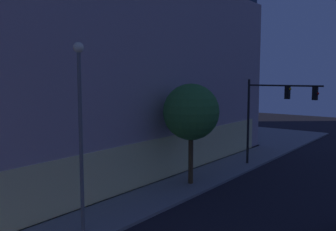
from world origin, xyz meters
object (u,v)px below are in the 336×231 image
at_px(traffic_light_far_corner, 274,105).
at_px(sidewalk_tree, 191,112).
at_px(street_lamp_sidewalk, 80,116).
at_px(modern_building, 19,58).

relative_size(traffic_light_far_corner, sidewalk_tree, 1.03).
height_order(street_lamp_sidewalk, sidewalk_tree, street_lamp_sidewalk).
bearing_deg(sidewalk_tree, street_lamp_sidewalk, -177.12).
height_order(traffic_light_far_corner, street_lamp_sidewalk, street_lamp_sidewalk).
xyz_separation_m(street_lamp_sidewalk, sidewalk_tree, (8.84, 0.45, -0.56)).
distance_m(modern_building, sidewalk_tree, 17.71).
bearing_deg(traffic_light_far_corner, sidewalk_tree, 160.68).
distance_m(street_lamp_sidewalk, sidewalk_tree, 8.87).
bearing_deg(street_lamp_sidewalk, sidewalk_tree, 2.88).
bearing_deg(sidewalk_tree, modern_building, 94.24).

